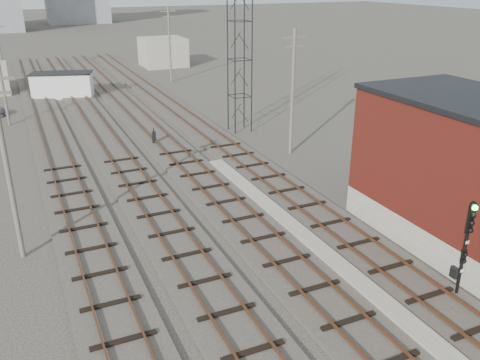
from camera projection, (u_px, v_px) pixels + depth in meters
ground at (116, 83)px, 62.62m from camera, size 320.00×320.00×0.00m
track_right at (191, 122)px, 45.78m from camera, size 3.20×90.00×0.39m
track_mid_right at (148, 127)px, 44.26m from camera, size 3.20×90.00×0.39m
track_mid_left at (101, 132)px, 42.74m from camera, size 3.20×90.00×0.39m
track_left at (51, 138)px, 41.21m from camera, size 3.20×90.00×0.39m
platform_curb at (326, 256)px, 23.88m from camera, size 0.90×28.00×0.26m
lattice_tower at (240, 41)px, 40.77m from camera, size 1.60×1.60×15.00m
utility_pole_left_a at (6, 161)px, 22.25m from camera, size 1.80×0.24×9.00m
utility_pole_left_b at (0, 71)px, 43.38m from camera, size 1.80×0.24×9.00m
utility_pole_right_a at (293, 89)px, 36.25m from camera, size 1.80×0.24×9.00m
utility_pole_right_b at (170, 42)px, 61.60m from camera, size 1.80×0.24×9.00m
shed_right at (163, 52)px, 73.75m from camera, size 6.00×6.00×4.00m
signal_mast at (467, 242)px, 20.05m from camera, size 0.40×0.42×4.34m
switch_stand at (154, 137)px, 39.63m from camera, size 0.34×0.34×1.29m
site_trailer at (62, 85)px, 54.90m from camera, size 6.92×4.46×2.69m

